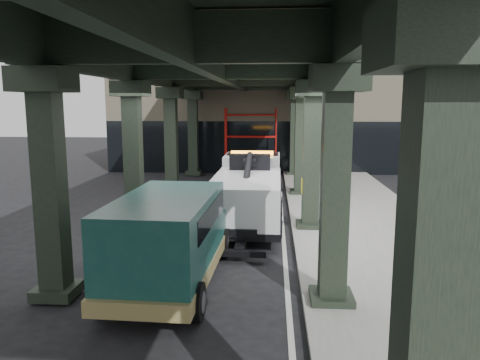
% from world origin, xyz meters
% --- Properties ---
extents(ground, '(90.00, 90.00, 0.00)m').
position_xyz_m(ground, '(0.00, 0.00, 0.00)').
color(ground, black).
rests_on(ground, ground).
extents(sidewalk, '(5.00, 40.00, 0.15)m').
position_xyz_m(sidewalk, '(4.50, 2.00, 0.07)').
color(sidewalk, gray).
rests_on(sidewalk, ground).
extents(lane_stripe, '(0.12, 38.00, 0.01)m').
position_xyz_m(lane_stripe, '(1.70, 2.00, 0.01)').
color(lane_stripe, silver).
rests_on(lane_stripe, ground).
extents(viaduct, '(7.40, 32.00, 6.40)m').
position_xyz_m(viaduct, '(-0.40, 2.00, 5.46)').
color(viaduct, black).
rests_on(viaduct, ground).
extents(building, '(22.00, 10.00, 8.00)m').
position_xyz_m(building, '(2.00, 20.00, 4.00)').
color(building, '#C6B793').
rests_on(building, ground).
extents(scaffolding, '(3.08, 0.88, 4.00)m').
position_xyz_m(scaffolding, '(0.00, 14.64, 2.11)').
color(scaffolding, red).
rests_on(scaffolding, ground).
extents(tow_truck, '(2.44, 7.82, 2.55)m').
position_xyz_m(tow_truck, '(0.50, 3.14, 1.24)').
color(tow_truck, black).
rests_on(tow_truck, ground).
extents(towed_van, '(2.36, 5.53, 2.21)m').
position_xyz_m(towed_van, '(-1.04, -3.08, 1.19)').
color(towed_van, '#113F39').
rests_on(towed_van, ground).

